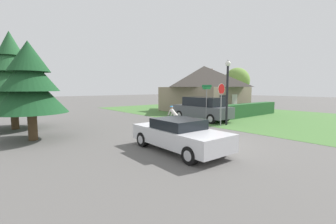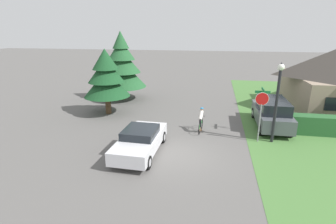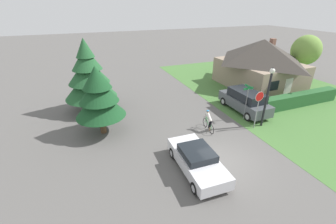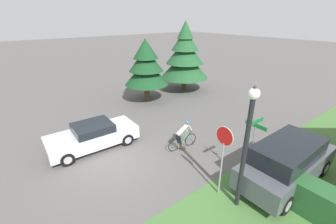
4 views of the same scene
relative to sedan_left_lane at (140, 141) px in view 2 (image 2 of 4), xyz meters
The scene contains 9 objects.
ground_plane 2.14m from the sedan_left_lane, ahead, with size 140.00×140.00×0.00m, color #5B5956.
sedan_left_lane is the anchor object (origin of this frame).
cyclist 4.66m from the sedan_left_lane, 51.23° to the left, with size 0.44×1.76×1.53m.
parked_suv_right 9.17m from the sedan_left_lane, 35.45° to the left, with size 1.98×4.94×1.89m.
stop_sign 6.94m from the sedan_left_lane, 22.50° to the left, with size 0.73×0.07×2.92m.
street_lamp 7.89m from the sedan_left_lane, 20.85° to the left, with size 0.37×0.37×4.57m.
street_name_sign 7.83m from the sedan_left_lane, 32.12° to the left, with size 0.90×0.90×2.85m.
conifer_tall_near 7.84m from the sedan_left_lane, 125.24° to the left, with size 3.43×3.43×4.91m.
conifer_tall_far 11.69m from the sedan_left_lane, 114.04° to the left, with size 4.29×4.29×6.13m.
Camera 2 is at (1.64, -12.28, 6.22)m, focal length 28.00 mm.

